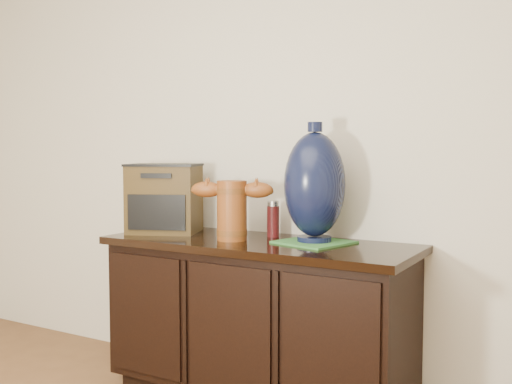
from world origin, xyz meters
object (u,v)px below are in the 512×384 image
Objects in this scene: sideboard at (258,319)px; terracotta_vessel at (232,207)px; tv_radio at (165,198)px; lamp_base at (315,185)px; spray_can at (273,219)px.

terracotta_vessel is at bearing -157.28° from sideboard.
tv_radio is at bearing 152.31° from terracotta_vessel.
lamp_base is (0.37, 0.11, 0.11)m from terracotta_vessel.
lamp_base is (0.25, 0.07, 0.63)m from sideboard.
sideboard is 3.41× the size of tv_radio.
lamp_base is at bearing 14.64° from sideboard.
spray_can is (0.11, 0.19, -0.07)m from terracotta_vessel.
terracotta_vessel is 0.73× the size of lamp_base.
tv_radio is 0.80× the size of lamp_base.
lamp_base is 0.32m from spray_can.
terracotta_vessel is at bearing -121.23° from spray_can.
lamp_base is at bearing -18.33° from tv_radio.
tv_radio reaches higher than terracotta_vessel.
terracotta_vessel is 0.40m from lamp_base.
tv_radio is (-0.44, 0.06, 0.02)m from terracotta_vessel.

